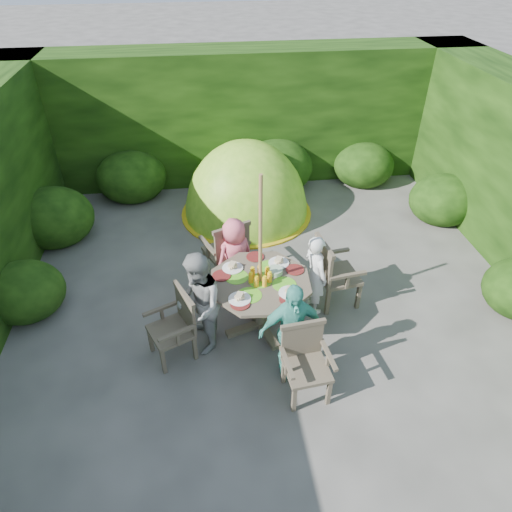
{
  "coord_description": "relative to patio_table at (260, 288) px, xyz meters",
  "views": [
    {
      "loc": [
        -0.85,
        -4.81,
        4.33
      ],
      "look_at": [
        -0.24,
        -0.11,
        0.85
      ],
      "focal_mm": 32.0,
      "sensor_mm": 36.0,
      "label": 1
    }
  ],
  "objects": [
    {
      "name": "garden_chair_left",
      "position": [
        -1.06,
        -0.33,
        -0.18
      ],
      "size": [
        0.64,
        0.67,
        0.87
      ],
      "rotation": [
        0.0,
        0.0,
        -1.14
      ],
      "color": "#433A2C",
      "rests_on": "ground"
    },
    {
      "name": "patio_table",
      "position": [
        0.0,
        0.0,
        0.0
      ],
      "size": [
        1.66,
        1.66,
        0.92
      ],
      "rotation": [
        0.0,
        0.0,
        0.31
      ],
      "color": "#433A2C",
      "rests_on": "ground"
    },
    {
      "name": "dome_tent",
      "position": [
        0.14,
        2.9,
        -0.64
      ],
      "size": [
        2.68,
        2.68,
        2.71
      ],
      "rotation": [
        0.0,
        0.0,
        -0.24
      ],
      "color": "#6EB923",
      "rests_on": "ground"
    },
    {
      "name": "parasol_pole",
      "position": [
        -0.0,
        -0.0,
        0.46
      ],
      "size": [
        0.06,
        0.06,
        2.2
      ],
      "primitive_type": "cylinder",
      "rotation": [
        0.0,
        0.0,
        0.31
      ],
      "color": "olive",
      "rests_on": "ground"
    },
    {
      "name": "child_front",
      "position": [
        0.24,
        -0.76,
        -0.01
      ],
      "size": [
        0.78,
        0.39,
        1.28
      ],
      "primitive_type": "imported",
      "rotation": [
        0.0,
        0.0,
        0.11
      ],
      "color": "#4CB39F",
      "rests_on": "ground"
    },
    {
      "name": "child_right",
      "position": [
        0.76,
        0.24,
        -0.05
      ],
      "size": [
        0.42,
        0.5,
        1.18
      ],
      "primitive_type": "imported",
      "rotation": [
        0.0,
        0.0,
        1.93
      ],
      "color": "white",
      "rests_on": "ground"
    },
    {
      "name": "hedge_enclosure",
      "position": [
        0.24,
        1.84,
        0.61
      ],
      "size": [
        9.0,
        9.0,
        2.5
      ],
      "color": "black",
      "rests_on": "ground"
    },
    {
      "name": "garden_chair_right",
      "position": [
        1.03,
        0.35,
        -0.12
      ],
      "size": [
        0.6,
        0.65,
        0.98
      ],
      "rotation": [
        0.0,
        0.0,
        1.71
      ],
      "color": "#433A2C",
      "rests_on": "ground"
    },
    {
      "name": "garden_chair_back",
      "position": [
        -0.33,
        1.04,
        -0.13
      ],
      "size": [
        0.74,
        0.7,
        0.97
      ],
      "rotation": [
        0.0,
        0.0,
        3.54
      ],
      "color": "#433A2C",
      "rests_on": "ground"
    },
    {
      "name": "ground",
      "position": [
        0.24,
        0.51,
        -0.64
      ],
      "size": [
        60.0,
        60.0,
        0.0
      ],
      "primitive_type": "plane",
      "color": "#484540",
      "rests_on": "ground"
    },
    {
      "name": "child_back",
      "position": [
        -0.25,
        0.76,
        -0.05
      ],
      "size": [
        0.69,
        0.61,
        1.18
      ],
      "primitive_type": "imported",
      "rotation": [
        0.0,
        0.0,
        3.65
      ],
      "color": "#EA6074",
      "rests_on": "ground"
    },
    {
      "name": "garden_chair_front",
      "position": [
        0.35,
        -1.05,
        -0.19
      ],
      "size": [
        0.56,
        0.51,
        0.85
      ],
      "rotation": [
        0.0,
        0.0,
        0.11
      ],
      "color": "#433A2C",
      "rests_on": "ground"
    },
    {
      "name": "child_left",
      "position": [
        -0.76,
        -0.25,
        0.04
      ],
      "size": [
        0.57,
        0.7,
        1.37
      ],
      "primitive_type": "imported",
      "rotation": [
        0.0,
        0.0,
        -1.49
      ],
      "color": "gray",
      "rests_on": "ground"
    }
  ]
}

